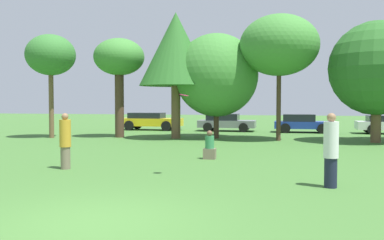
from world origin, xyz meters
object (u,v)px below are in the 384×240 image
(person_catcher, at_px, (331,150))
(tree_2, at_px, (176,50))
(person_thrower, at_px, (65,141))
(tree_4, at_px, (279,45))
(parked_car_grey, at_px, (226,122))
(frisbee, at_px, (184,95))
(tree_3, at_px, (216,75))
(tree_5, at_px, (377,68))
(parked_car_blue, at_px, (302,123))
(tree_0, at_px, (51,56))
(parked_car_yellow, at_px, (150,121))
(bystander_sitting, at_px, (210,147))
(tree_1, at_px, (119,59))

(person_catcher, bearing_deg, tree_2, -51.53)
(person_thrower, relative_size, tree_4, 0.26)
(parked_car_grey, bearing_deg, frisbee, -85.69)
(tree_3, relative_size, tree_5, 0.96)
(tree_5, height_order, parked_car_blue, tree_5)
(person_thrower, bearing_deg, tree_2, 95.91)
(frisbee, distance_m, tree_5, 13.82)
(frisbee, bearing_deg, tree_0, 134.66)
(tree_2, relative_size, parked_car_yellow, 1.57)
(frisbee, xyz_separation_m, tree_5, (7.21, 11.69, 1.51))
(person_catcher, height_order, tree_3, tree_3)
(bystander_sitting, distance_m, tree_2, 9.90)
(frisbee, bearing_deg, tree_5, 58.33)
(tree_1, xyz_separation_m, tree_2, (3.42, -0.03, 0.46))
(frisbee, relative_size, tree_1, 0.04)
(person_catcher, distance_m, parked_car_blue, 18.91)
(tree_5, distance_m, parked_car_grey, 11.43)
(bystander_sitting, relative_size, parked_car_blue, 0.27)
(person_catcher, bearing_deg, frisbee, -1.45)
(tree_0, xyz_separation_m, tree_5, (17.67, 1.11, -0.95))
(tree_0, height_order, parked_car_grey, tree_0)
(bystander_sitting, xyz_separation_m, tree_2, (-3.42, 8.08, 4.59))
(person_catcher, distance_m, tree_4, 13.11)
(tree_2, bearing_deg, parked_car_blue, 42.00)
(person_catcher, distance_m, tree_1, 16.79)
(tree_1, bearing_deg, tree_0, -161.26)
(person_thrower, height_order, tree_2, tree_2)
(person_thrower, xyz_separation_m, parked_car_grey, (2.43, 17.98, -0.22))
(tree_2, height_order, parked_car_blue, tree_2)
(person_thrower, bearing_deg, parked_car_grey, 90.82)
(parked_car_blue, bearing_deg, tree_3, -130.86)
(person_catcher, relative_size, parked_car_blue, 0.47)
(tree_5, bearing_deg, person_thrower, -134.72)
(tree_3, distance_m, parked_car_yellow, 8.85)
(tree_1, bearing_deg, parked_car_blue, 31.23)
(tree_0, height_order, tree_2, tree_2)
(frisbee, height_order, tree_4, tree_4)
(frisbee, bearing_deg, tree_4, 78.64)
(person_thrower, distance_m, parked_car_blue, 19.34)
(tree_0, relative_size, tree_5, 0.96)
(tree_2, xyz_separation_m, tree_5, (10.58, -0.11, -1.24))
(tree_2, relative_size, tree_5, 1.15)
(person_thrower, xyz_separation_m, frisbee, (3.89, -0.48, 1.39))
(tree_5, height_order, parked_car_grey, tree_5)
(tree_5, xyz_separation_m, parked_car_yellow, (-14.30, 6.69, -3.08))
(tree_1, bearing_deg, parked_car_yellow, 92.58)
(tree_2, bearing_deg, frisbee, -74.07)
(person_thrower, distance_m, frisbee, 4.16)
(tree_2, relative_size, parked_car_blue, 1.87)
(person_catcher, xyz_separation_m, parked_car_yellow, (-10.90, 19.05, -0.21))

